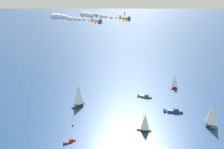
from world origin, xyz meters
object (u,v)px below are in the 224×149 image
(sailboat_far_port, at_px, (145,122))
(sailboat_mid_cluster, at_px, (212,114))
(sailboat_outer_ring_b, at_px, (175,81))
(marker_buoy, at_px, (73,125))
(wingwalker_lead, at_px, (125,14))
(biplane_wingman, at_px, (96,21))
(motorboat_offshore, at_px, (69,142))
(sailboat_outer_ring_c, at_px, (79,95))
(wingwalker_wingman, at_px, (96,16))
(motorboat_inshore, at_px, (144,96))
(motorboat_far_stbd, at_px, (172,111))
(biplane_lead, at_px, (125,18))

(sailboat_far_port, bearing_deg, sailboat_mid_cluster, -167.53)
(sailboat_outer_ring_b, distance_m, marker_buoy, 84.79)
(wingwalker_lead, bearing_deg, biplane_wingman, 23.56)
(motorboat_offshore, distance_m, sailboat_mid_cluster, 71.18)
(sailboat_mid_cluster, xyz_separation_m, sailboat_outer_ring_c, (71.10, -20.28, 0.21))
(wingwalker_wingman, bearing_deg, sailboat_outer_ring_b, -129.48)
(motorboat_offshore, bearing_deg, biplane_wingman, -117.91)
(sailboat_outer_ring_c, relative_size, wingwalker_wingman, 9.24)
(sailboat_far_port, height_order, motorboat_inshore, sailboat_far_port)
(motorboat_far_stbd, bearing_deg, wingwalker_lead, 20.99)
(sailboat_outer_ring_c, bearing_deg, marker_buoy, 93.79)
(sailboat_outer_ring_c, height_order, biplane_wingman, biplane_wingman)
(wingwalker_wingman, bearing_deg, motorboat_far_stbd, -158.24)
(sailboat_far_port, bearing_deg, wingwalker_lead, -47.77)
(wingwalker_lead, bearing_deg, biplane_lead, 41.59)
(wingwalker_lead, height_order, wingwalker_wingman, wingwalker_lead)
(sailboat_far_port, distance_m, marker_buoy, 36.36)
(wingwalker_wingman, bearing_deg, biplane_wingman, 41.52)
(sailboat_outer_ring_b, bearing_deg, wingwalker_wingman, 50.52)
(marker_buoy, bearing_deg, sailboat_mid_cluster, -175.79)
(sailboat_far_port, height_order, wingwalker_wingman, wingwalker_wingman)
(marker_buoy, bearing_deg, motorboat_far_stbd, -159.08)
(biplane_lead, bearing_deg, sailboat_outer_ring_c, -30.64)
(sailboat_mid_cluster, xyz_separation_m, wingwalker_wingman, (57.05, 1.06, 47.90))
(sailboat_mid_cluster, bearing_deg, wingwalker_lead, -5.83)
(motorboat_far_stbd, xyz_separation_m, biplane_wingman, (40.04, 16.04, 51.19))
(sailboat_far_port, relative_size, motorboat_offshore, 1.84)
(biplane_lead, xyz_separation_m, wingwalker_lead, (-0.13, -0.11, 2.18))
(motorboat_far_stbd, height_order, motorboat_offshore, motorboat_far_stbd)
(motorboat_inshore, xyz_separation_m, sailboat_outer_ring_b, (-21.74, -19.37, 4.07))
(marker_buoy, bearing_deg, sailboat_outer_ring_b, -134.20)
(sailboat_outer_ring_b, bearing_deg, motorboat_inshore, 41.70)
(sailboat_far_port, height_order, marker_buoy, sailboat_far_port)
(sailboat_far_port, distance_m, motorboat_offshore, 37.23)
(biplane_lead, relative_size, wingwalker_lead, 3.66)
(marker_buoy, xyz_separation_m, wingwalker_wingman, (-12.37, -4.05, 53.77))
(biplane_lead, bearing_deg, motorboat_far_stbd, -158.89)
(sailboat_outer_ring_b, xyz_separation_m, sailboat_outer_ring_c, (60.72, 35.31, 1.71))
(motorboat_inshore, height_order, sailboat_outer_ring_b, sailboat_outer_ring_b)
(sailboat_outer_ring_c, xyz_separation_m, marker_buoy, (-1.68, 25.39, -6.08))
(biplane_wingman, bearing_deg, biplane_lead, -156.66)
(marker_buoy, distance_m, biplane_wingman, 53.20)
(sailboat_mid_cluster, distance_m, sailboat_outer_ring_b, 56.57)
(sailboat_mid_cluster, height_order, wingwalker_wingman, wingwalker_wingman)
(sailboat_outer_ring_b, relative_size, biplane_lead, 1.60)
(motorboat_inshore, height_order, wingwalker_wingman, wingwalker_wingman)
(motorboat_inshore, height_order, wingwalker_lead, wingwalker_lead)
(motorboat_offshore, bearing_deg, sailboat_far_port, -158.23)
(motorboat_inshore, relative_size, sailboat_outer_ring_c, 0.64)
(motorboat_far_stbd, relative_size, sailboat_outer_ring_c, 0.75)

